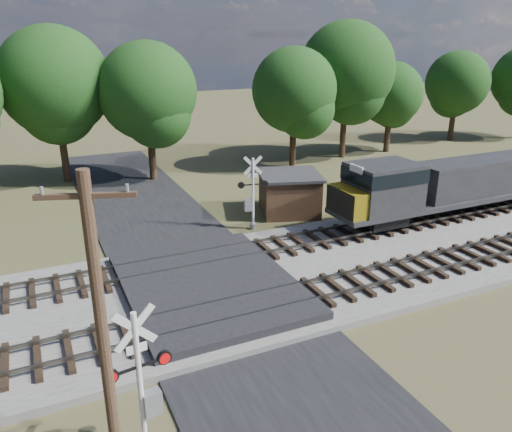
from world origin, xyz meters
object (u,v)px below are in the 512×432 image
crossing_signal_near (145,394)px  utility_pole (103,338)px  crossing_signal_far (251,199)px  equipment_shed (289,193)px

crossing_signal_near → utility_pole: size_ratio=0.54×
crossing_signal_near → crossing_signal_far: crossing_signal_near is taller
utility_pole → equipment_shed: size_ratio=1.74×
crossing_signal_near → utility_pole: (-0.92, -0.84, 2.49)m
crossing_signal_near → equipment_shed: size_ratio=0.95×
crossing_signal_far → utility_pole: size_ratio=0.53×
crossing_signal_far → utility_pole: 18.08m
equipment_shed → utility_pole: bearing=-112.3°
crossing_signal_near → equipment_shed: crossing_signal_near is taller
crossing_signal_near → crossing_signal_far: 16.69m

